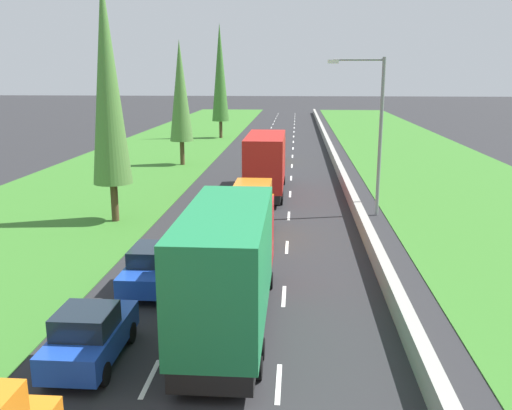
# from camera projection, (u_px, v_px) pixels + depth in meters

# --- Properties ---
(ground_plane) EXTENTS (300.00, 300.00, 0.00)m
(ground_plane) POSITION_uv_depth(u_px,v_px,m) (276.00, 152.00, 58.62)
(ground_plane) COLOR #28282B
(ground_plane) RESTS_ON ground
(grass_verge_left) EXTENTS (14.00, 140.00, 0.04)m
(grass_verge_left) POSITION_uv_depth(u_px,v_px,m) (159.00, 151.00, 59.51)
(grass_verge_left) COLOR #387528
(grass_verge_left) RESTS_ON ground
(grass_verge_right) EXTENTS (14.00, 140.00, 0.04)m
(grass_verge_right) POSITION_uv_depth(u_px,v_px,m) (414.00, 153.00, 57.59)
(grass_verge_right) COLOR #387528
(grass_verge_right) RESTS_ON ground
(median_barrier) EXTENTS (0.44, 120.00, 0.85)m
(median_barrier) POSITION_uv_depth(u_px,v_px,m) (330.00, 149.00, 58.11)
(median_barrier) COLOR #9E9B93
(median_barrier) RESTS_ON ground
(lane_markings) EXTENTS (3.64, 116.00, 0.01)m
(lane_markings) POSITION_uv_depth(u_px,v_px,m) (276.00, 152.00, 58.61)
(lane_markings) COLOR white
(lane_markings) RESTS_ON ground
(green_box_truck_centre_lane) EXTENTS (2.46, 9.40, 4.18)m
(green_box_truck_centre_lane) POSITION_uv_depth(u_px,v_px,m) (230.00, 264.00, 17.63)
(green_box_truck_centre_lane) COLOR black
(green_box_truck_centre_lane) RESTS_ON ground
(orange_van_centre_lane) EXTENTS (1.96, 4.90, 2.82)m
(orange_van_centre_lane) POSITION_uv_depth(u_px,v_px,m) (253.00, 210.00, 27.80)
(orange_van_centre_lane) COLOR orange
(orange_van_centre_lane) RESTS_ON ground
(red_box_truck_centre_lane) EXTENTS (2.46, 9.40, 4.18)m
(red_box_truck_centre_lane) POSITION_uv_depth(u_px,v_px,m) (266.00, 163.00, 37.60)
(red_box_truck_centre_lane) COLOR black
(red_box_truck_centre_lane) RESTS_ON ground
(silver_sedan_centre_lane) EXTENTS (1.82, 4.50, 1.64)m
(silver_sedan_centre_lane) POSITION_uv_depth(u_px,v_px,m) (270.00, 163.00, 46.27)
(silver_sedan_centre_lane) COLOR silver
(silver_sedan_centre_lane) RESTS_ON ground
(blue_hatchback_left_lane) EXTENTS (1.74, 3.90, 1.72)m
(blue_hatchback_left_lane) POSITION_uv_depth(u_px,v_px,m) (90.00, 335.00, 15.75)
(blue_hatchback_left_lane) COLOR #1E47B7
(blue_hatchback_left_lane) RESTS_ON ground
(yellow_sedan_centre_lane) EXTENTS (1.82, 4.50, 1.64)m
(yellow_sedan_centre_lane) POSITION_uv_depth(u_px,v_px,m) (273.00, 153.00, 51.82)
(yellow_sedan_centre_lane) COLOR yellow
(yellow_sedan_centre_lane) RESTS_ON ground
(blue_sedan_left_lane) EXTENTS (1.82, 4.50, 1.64)m
(blue_sedan_left_lane) POSITION_uv_depth(u_px,v_px,m) (154.00, 266.00, 21.50)
(blue_sedan_left_lane) COLOR #1E47B7
(blue_sedan_left_lane) RESTS_ON ground
(poplar_tree_second) EXTENTS (2.13, 2.13, 13.29)m
(poplar_tree_second) POSITION_uv_depth(u_px,v_px,m) (107.00, 81.00, 29.35)
(poplar_tree_second) COLOR #4C3823
(poplar_tree_second) RESTS_ON ground
(poplar_tree_third) EXTENTS (2.08, 2.08, 11.02)m
(poplar_tree_third) POSITION_uv_depth(u_px,v_px,m) (180.00, 91.00, 48.81)
(poplar_tree_third) COLOR #4C3823
(poplar_tree_third) RESTS_ON ground
(poplar_tree_fourth) EXTENTS (2.16, 2.16, 14.26)m
(poplar_tree_fourth) POSITION_uv_depth(u_px,v_px,m) (220.00, 73.00, 69.41)
(poplar_tree_fourth) COLOR #4C3823
(poplar_tree_fourth) RESTS_ON ground
(street_light_mast) EXTENTS (3.20, 0.28, 9.00)m
(street_light_mast) POSITION_uv_depth(u_px,v_px,m) (375.00, 126.00, 31.31)
(street_light_mast) COLOR gray
(street_light_mast) RESTS_ON ground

